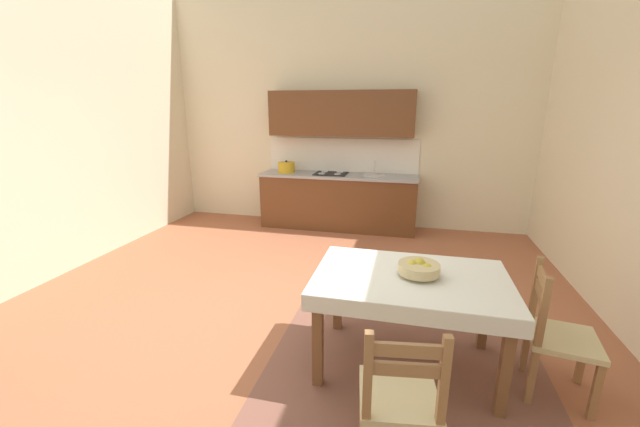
% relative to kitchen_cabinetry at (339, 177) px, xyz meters
% --- Properties ---
extents(ground_plane, '(6.47, 7.05, 0.10)m').
position_rel_kitchen_cabinetry_xyz_m(ground_plane, '(0.06, -2.95, -0.91)').
color(ground_plane, '#A86042').
extents(wall_back, '(6.47, 0.12, 4.01)m').
position_rel_kitchen_cabinetry_xyz_m(wall_back, '(0.06, 0.33, 1.15)').
color(wall_back, beige).
rests_on(wall_back, ground_plane).
extents(area_rug, '(2.10, 1.60, 0.01)m').
position_rel_kitchen_cabinetry_xyz_m(area_rug, '(1.18, -3.48, -0.85)').
color(area_rug, brown).
rests_on(area_rug, ground_plane).
extents(kitchen_cabinetry, '(2.54, 0.63, 2.20)m').
position_rel_kitchen_cabinetry_xyz_m(kitchen_cabinetry, '(0.00, 0.00, 0.00)').
color(kitchen_cabinetry, brown).
rests_on(kitchen_cabinetry, ground_plane).
extents(dining_table, '(1.41, 0.93, 0.75)m').
position_rel_kitchen_cabinetry_xyz_m(dining_table, '(1.18, -3.38, -0.23)').
color(dining_table, brown).
rests_on(dining_table, ground_plane).
extents(dining_chair_window_side, '(0.48, 0.48, 0.93)m').
position_rel_kitchen_cabinetry_xyz_m(dining_chair_window_side, '(2.17, -3.44, -0.41)').
color(dining_chair_window_side, '#D1BC89').
rests_on(dining_chair_window_side, ground_plane).
extents(dining_chair_camera_side, '(0.47, 0.47, 0.93)m').
position_rel_kitchen_cabinetry_xyz_m(dining_chair_camera_side, '(1.15, -4.28, -0.41)').
color(dining_chair_camera_side, '#D1BC89').
rests_on(dining_chair_camera_side, ground_plane).
extents(fruit_bowl, '(0.30, 0.30, 0.12)m').
position_rel_kitchen_cabinetry_xyz_m(fruit_bowl, '(1.24, -3.36, -0.04)').
color(fruit_bowl, tan).
rests_on(fruit_bowl, dining_table).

